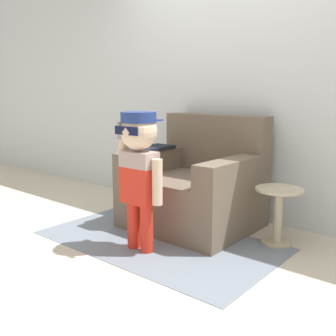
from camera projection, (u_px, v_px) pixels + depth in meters
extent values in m
plane|color=beige|center=(194.00, 229.00, 3.46)|extent=(10.00, 10.00, 0.00)
cube|color=silver|center=(233.00, 80.00, 3.67)|extent=(10.00, 0.05, 2.60)
cube|color=#6B5B4C|center=(192.00, 201.00, 3.49)|extent=(1.04, 0.92, 0.46)
cube|color=#6B5B4C|center=(216.00, 143.00, 3.67)|extent=(1.04, 0.19, 0.52)
cube|color=#6B5B4C|center=(149.00, 161.00, 3.62)|extent=(0.19, 0.73, 0.20)
cube|color=#6B5B4C|center=(229.00, 173.00, 3.09)|extent=(0.19, 0.73, 0.20)
cube|color=black|center=(149.00, 149.00, 3.60)|extent=(0.23, 0.51, 0.03)
cylinder|color=red|center=(134.00, 225.00, 3.01)|extent=(0.10, 0.10, 0.37)
cylinder|color=red|center=(147.00, 228.00, 2.92)|extent=(0.10, 0.10, 0.37)
cube|color=red|center=(139.00, 185.00, 2.91)|extent=(0.27, 0.16, 0.27)
cube|color=#B29993|center=(139.00, 159.00, 2.87)|extent=(0.27, 0.16, 0.12)
sphere|color=beige|center=(139.00, 131.00, 2.83)|extent=(0.27, 0.27, 0.27)
cylinder|color=navy|center=(139.00, 117.00, 2.81)|extent=(0.26, 0.26, 0.07)
cube|color=navy|center=(150.00, 120.00, 2.91)|extent=(0.16, 0.12, 0.01)
cube|color=#0F1433|center=(126.00, 131.00, 2.73)|extent=(0.22, 0.01, 0.06)
cylinder|color=beige|center=(157.00, 182.00, 2.79)|extent=(0.08, 0.08, 0.33)
cylinder|color=beige|center=(124.00, 142.00, 2.95)|extent=(0.11, 0.08, 0.20)
cube|color=gray|center=(122.00, 130.00, 2.91)|extent=(0.02, 0.07, 0.13)
cylinder|color=beige|center=(276.00, 242.00, 3.12)|extent=(0.24, 0.24, 0.02)
cylinder|color=beige|center=(278.00, 217.00, 3.08)|extent=(0.07, 0.07, 0.43)
cylinder|color=beige|center=(279.00, 189.00, 3.04)|extent=(0.37, 0.37, 0.02)
cube|color=gray|center=(159.00, 240.00, 3.18)|extent=(1.91, 1.10, 0.01)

